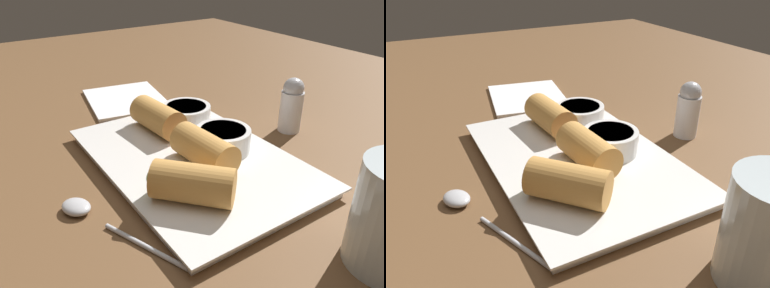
{
  "view_description": "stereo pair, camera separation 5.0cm",
  "coord_description": "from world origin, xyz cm",
  "views": [
    {
      "loc": [
        38.19,
        -26.79,
        28.0
      ],
      "look_at": [
        2.43,
        -2.77,
        5.24
      ],
      "focal_mm": 35.0,
      "sensor_mm": 36.0,
      "label": 1
    },
    {
      "loc": [
        40.73,
        -22.48,
        28.0
      ],
      "look_at": [
        2.43,
        -2.77,
        5.24
      ],
      "focal_mm": 35.0,
      "sensor_mm": 36.0,
      "label": 2
    }
  ],
  "objects": [
    {
      "name": "roll_front_right",
      "position": [
        -7.19,
        -2.77,
        5.68
      ],
      "size": [
        9.78,
        5.03,
        4.36
      ],
      "color": "#D19347",
      "rests_on": "serving_plate"
    },
    {
      "name": "serving_plate",
      "position": [
        2.43,
        -2.77,
        2.76
      ],
      "size": [
        32.94,
        22.24,
        1.5
      ],
      "color": "white",
      "rests_on": "table_surface"
    },
    {
      "name": "dipping_bowl_far",
      "position": [
        -6.31,
        2.05,
        5.19
      ],
      "size": [
        7.43,
        7.43,
        3.11
      ],
      "color": "white",
      "rests_on": "serving_plate"
    },
    {
      "name": "roll_front_left",
      "position": [
        4.71,
        -2.82,
        5.68
      ],
      "size": [
        9.76,
        4.93,
        4.36
      ],
      "color": "#D19347",
      "rests_on": "serving_plate"
    },
    {
      "name": "napkin",
      "position": [
        -24.24,
        -0.03,
        2.3
      ],
      "size": [
        17.99,
        16.05,
        0.6
      ],
      "color": "white",
      "rests_on": "table_surface"
    },
    {
      "name": "table_surface",
      "position": [
        0.0,
        0.0,
        1.0
      ],
      "size": [
        180.0,
        140.0,
        2.0
      ],
      "color": "brown",
      "rests_on": "ground"
    },
    {
      "name": "roll_back_left",
      "position": [
        10.31,
        -8.47,
        5.68
      ],
      "size": [
        9.51,
        9.17,
        4.36
      ],
      "color": "#D19347",
      "rests_on": "serving_plate"
    },
    {
      "name": "spoon",
      "position": [
        5.14,
        -18.25,
        2.56
      ],
      "size": [
        16.43,
        7.69,
        1.24
      ],
      "color": "silver",
      "rests_on": "table_surface"
    },
    {
      "name": "dipping_bowl_near",
      "position": [
        3.39,
        1.59,
        5.19
      ],
      "size": [
        7.43,
        7.43,
        3.11
      ],
      "color": "white",
      "rests_on": "serving_plate"
    },
    {
      "name": "salt_shaker",
      "position": [
        1.94,
        16.14,
        6.32
      ],
      "size": [
        3.5,
        3.5,
        8.64
      ],
      "color": "silver",
      "rests_on": "table_surface"
    }
  ]
}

